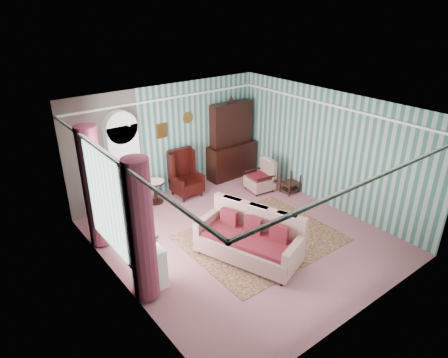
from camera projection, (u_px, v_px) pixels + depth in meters
floor at (241, 237)px, 8.87m from camera, size 6.00×6.00×0.00m
room_shell at (213, 157)px, 7.82m from camera, size 5.53×6.02×2.91m
bookcase at (125, 166)px, 9.70m from camera, size 0.80×0.28×2.24m
dresser_hutch at (232, 138)px, 11.39m from camera, size 1.50×0.56×2.36m
wingback_left at (124, 192)px, 9.49m from camera, size 0.76×0.80×1.25m
wingback_right at (186, 174)px, 10.46m from camera, size 0.76×0.80×1.25m
seated_woman at (124, 194)px, 9.50m from camera, size 0.44×0.40×1.18m
round_side_table at (156, 192)px, 10.23m from camera, size 0.50×0.50×0.60m
nest_table at (290, 183)px, 10.78m from camera, size 0.45×0.38×0.54m
plant_stand at (150, 270)px, 7.16m from camera, size 0.55×0.35×0.80m
rug at (260, 238)px, 8.82m from camera, size 3.20×2.60×0.01m
sofa at (249, 236)px, 7.93m from camera, size 1.66×2.33×1.10m
floral_armchair at (260, 173)px, 10.79m from camera, size 0.95×0.83×1.04m
coffee_table at (239, 242)px, 8.31m from camera, size 0.96×0.60×0.45m
potted_plant_a at (149, 244)px, 6.84m from camera, size 0.41×0.37×0.42m
potted_plant_b at (145, 236)px, 7.02m from camera, size 0.31×0.28×0.49m
potted_plant_c at (138, 243)px, 6.92m from camera, size 0.21×0.21×0.36m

